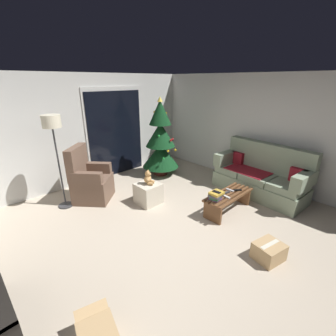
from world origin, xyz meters
name	(u,v)px	position (x,y,z in m)	size (l,w,h in m)	color
ground_plane	(180,234)	(0.00, 0.00, 0.00)	(7.00, 7.00, 0.00)	#B2A38E
wall_back	(85,130)	(0.00, 3.06, 1.25)	(5.72, 0.12, 2.50)	silver
wall_right	(269,132)	(2.86, 0.00, 1.25)	(0.12, 6.00, 2.50)	silver
patio_door_frame	(116,132)	(0.76, 2.99, 1.10)	(1.60, 0.02, 2.20)	silver
patio_door_glass	(116,134)	(0.76, 2.97, 1.05)	(1.50, 0.02, 2.10)	black
couch	(261,176)	(2.32, -0.20, 0.40)	(0.93, 1.99, 1.08)	gray
coffee_table	(228,199)	(1.17, -0.13, 0.24)	(1.10, 0.40, 0.36)	brown
remote_white	(226,197)	(1.02, -0.17, 0.37)	(0.04, 0.16, 0.02)	silver
remote_black	(238,190)	(1.41, -0.17, 0.37)	(0.04, 0.16, 0.02)	black
remote_silver	(230,190)	(1.30, -0.07, 0.37)	(0.04, 0.16, 0.02)	#ADADB2
remote_graphite	(226,193)	(1.15, -0.08, 0.37)	(0.04, 0.16, 0.02)	#333338
book_stack	(216,195)	(0.80, -0.10, 0.45)	(0.27, 0.22, 0.15)	#6B3D7A
cell_phone	(217,192)	(0.80, -0.11, 0.52)	(0.07, 0.14, 0.01)	black
christmas_tree	(160,142)	(1.51, 2.13, 0.88)	(0.94, 0.94, 1.98)	#4C1E19
armchair	(90,181)	(-0.46, 2.10, 0.40)	(0.97, 0.97, 1.13)	brown
floor_lamp	(53,131)	(-0.98, 2.20, 1.51)	(0.32, 0.32, 1.78)	#2D2D30
ottoman	(148,193)	(0.29, 1.16, 0.21)	(0.44, 0.44, 0.42)	beige
teddy_bear_honey	(148,178)	(0.30, 1.15, 0.54)	(0.21, 0.22, 0.29)	tan
teddy_bear_chestnut_by_tree	(148,181)	(0.81, 1.80, 0.12)	(0.22, 0.21, 0.29)	brown
cardboard_box_taped_mid_floor	(269,251)	(0.48, -1.23, 0.12)	(0.44, 0.41, 0.25)	tan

